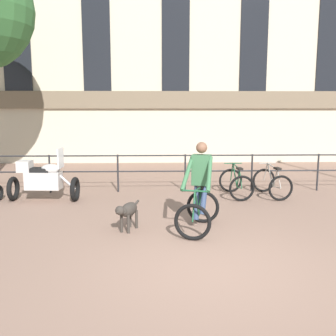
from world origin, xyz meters
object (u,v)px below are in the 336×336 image
at_px(parked_motorcycle, 43,179).
at_px(parked_bicycle_near_lamp, 236,183).
at_px(dog, 128,211).
at_px(cyclist_with_bike, 200,191).
at_px(parked_bicycle_mid_left, 272,183).

xyz_separation_m(parked_motorcycle, parked_bicycle_near_lamp, (4.96, 0.33, -0.20)).
bearing_deg(parked_bicycle_near_lamp, parked_motorcycle, -0.82).
distance_m(dog, parked_motorcycle, 3.37).
relative_size(cyclist_with_bike, parked_bicycle_mid_left, 1.43).
height_order(cyclist_with_bike, parked_motorcycle, cyclist_with_bike).
bearing_deg(cyclist_with_bike, dog, -159.84).
bearing_deg(cyclist_with_bike, parked_bicycle_near_lamp, 81.18).
height_order(cyclist_with_bike, parked_bicycle_mid_left, cyclist_with_bike).
distance_m(parked_motorcycle, parked_bicycle_mid_left, 5.93).
relative_size(cyclist_with_bike, parked_motorcycle, 0.98).
distance_m(cyclist_with_bike, parked_motorcycle, 4.39).
xyz_separation_m(cyclist_with_bike, dog, (-1.39, -0.09, -0.36)).
height_order(parked_motorcycle, parked_bicycle_near_lamp, parked_motorcycle).
bearing_deg(dog, parked_bicycle_near_lamp, 70.13).
bearing_deg(parked_bicycle_mid_left, parked_motorcycle, -4.75).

